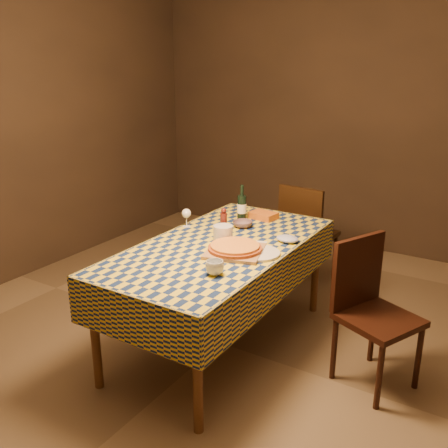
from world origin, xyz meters
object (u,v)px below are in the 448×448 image
at_px(pizza, 235,247).
at_px(bowl, 243,224).
at_px(white_plate, 257,253).
at_px(wine_bottle, 242,208).
at_px(dining_table, 220,255).
at_px(chair_right, 369,304).
at_px(chair_far, 305,229).
at_px(cutting_board, 235,251).

bearing_deg(pizza, bowl, 114.39).
bearing_deg(white_plate, bowl, 129.61).
bearing_deg(wine_bottle, dining_table, -75.56).
bearing_deg(chair_right, dining_table, -171.22).
distance_m(white_plate, chair_far, 1.35).
relative_size(pizza, wine_bottle, 1.26).
relative_size(cutting_board, chair_far, 0.38).
relative_size(dining_table, chair_far, 1.98).
relative_size(white_plate, chair_far, 0.31).
bearing_deg(bowl, dining_table, -82.58).
bearing_deg(white_plate, wine_bottle, 128.05).
xyz_separation_m(dining_table, chair_far, (0.09, 1.28, -0.17)).
height_order(bowl, chair_far, chair_far).
bearing_deg(cutting_board, bowl, 114.39).
height_order(pizza, wine_bottle, wine_bottle).
bearing_deg(chair_far, bowl, -99.38).
distance_m(pizza, wine_bottle, 0.69).
bearing_deg(bowl, pizza, -65.61).
distance_m(cutting_board, white_plate, 0.15).
height_order(pizza, chair_far, chair_far).
bearing_deg(dining_table, pizza, -27.35).
relative_size(bowl, white_plate, 0.50).
distance_m(pizza, chair_right, 0.91).
distance_m(dining_table, bowl, 0.41).
bearing_deg(chair_right, bowl, 166.93).
bearing_deg(chair_right, pizza, -163.81).
bearing_deg(dining_table, chair_right, 8.78).
height_order(wine_bottle, chair_far, wine_bottle).
height_order(bowl, wine_bottle, wine_bottle).
bearing_deg(chair_far, white_plate, -80.92).
bearing_deg(white_plate, chair_right, 15.00).
distance_m(pizza, white_plate, 0.15).
xyz_separation_m(pizza, chair_right, (0.83, 0.24, -0.29)).
distance_m(dining_table, wine_bottle, 0.58).
height_order(cutting_board, pizza, pizza).
relative_size(wine_bottle, white_plate, 0.98).
bearing_deg(white_plate, cutting_board, -157.95).
height_order(bowl, white_plate, bowl).
relative_size(bowl, wine_bottle, 0.52).
bearing_deg(bowl, chair_far, 80.62).
distance_m(dining_table, chair_far, 1.30).
relative_size(cutting_board, white_plate, 1.20).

